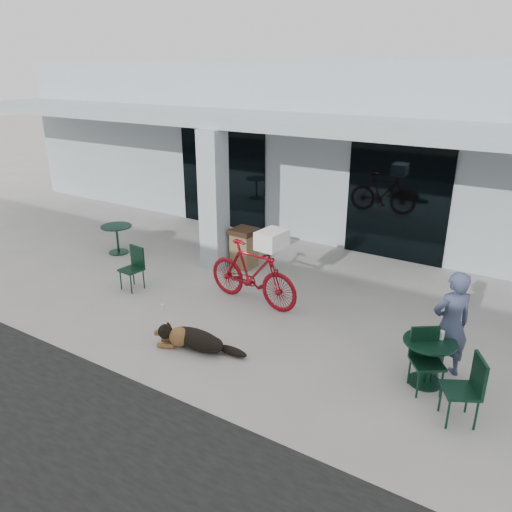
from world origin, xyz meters
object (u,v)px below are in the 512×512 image
Objects in this scene: trash_receptacle at (244,248)px; dog at (197,338)px; bicycle at (252,274)px; cafe_chair_far_a at (427,362)px; cafe_table_near at (117,239)px; person at (451,325)px; cafe_table_far at (427,362)px; cafe_chair_near at (131,269)px; cafe_chair_far_b at (461,390)px.

dog is at bearing -68.84° from trash_receptacle.
bicycle is 2.22× the size of cafe_chair_far_a.
dog is 5.14m from cafe_table_near.
dog is 3.93m from person.
dog is 1.29× the size of trash_receptacle.
cafe_chair_far_a is at bearing 32.45° from person.
bicycle reaches higher than cafe_table_far.
cafe_chair_near is (-2.61, 1.14, 0.25)m from dog.
cafe_table_far is 0.81× the size of cafe_chair_far_a.
cafe_table_near is at bearing 149.21° from cafe_chair_near.
cafe_chair_far_b reaches higher than dog.
cafe_table_far is at bearing -165.92° from cafe_chair_far_b.
cafe_table_near is (-4.33, 0.57, -0.27)m from bicycle.
trash_receptacle is (-4.78, 2.55, -0.00)m from cafe_chair_far_a.
cafe_chair_near reaches higher than cafe_table_far.
cafe_table_far is 0.22m from cafe_chair_far_a.
person is 1.83× the size of trash_receptacle.
trash_receptacle is at bearing -147.55° from cafe_chair_far_b.
person is (0.18, 0.37, 0.49)m from cafe_table_far.
bicycle is 1.73× the size of dog.
person is at bearing -7.65° from cafe_table_near.
cafe_table_near is 0.83× the size of cafe_chair_near.
bicycle is 2.23× the size of trash_receptacle.
cafe_chair_far_a is at bearing -78.94° from cafe_table_far.
cafe_table_near is 3.29m from trash_receptacle.
bicycle is 2.74× the size of cafe_table_far.
cafe_chair_far_a is 1.01× the size of trash_receptacle.
cafe_table_near is (-4.48, 2.51, 0.15)m from dog.
cafe_table_far is 0.86m from cafe_chair_far_b.
cafe_chair_far_b is at bearing -29.33° from trash_receptacle.
person is (8.09, -1.09, 0.49)m from cafe_table_near.
cafe_chair_near is at bearing -40.52° from person.
cafe_chair_far_a reaches higher than cafe_table_far.
cafe_chair_near is 2.61m from trash_receptacle.
cafe_chair_far_a is 0.97× the size of cafe_chair_far_b.
trash_receptacle is (-4.74, 2.36, 0.11)m from cafe_table_far.
dog is 3.67m from trash_receptacle.
bicycle reaches higher than cafe_chair_near.
dog is 1.32× the size of cafe_chair_near.
cafe_chair_far_a is at bearing -101.54° from bicycle.
cafe_chair_far_b is (0.53, -0.44, 0.01)m from cafe_chair_far_a.
trash_receptacle reaches higher than dog.
bicycle is 1.99m from dog.
cafe_table_far is at bearing -98.87° from bicycle.
cafe_chair_far_a reaches higher than dog.
trash_receptacle reaches higher than cafe_table_near.
cafe_chair_far_a reaches higher than trash_receptacle.
cafe_chair_near reaches higher than dog.
cafe_chair_far_a is (6.07, -0.28, 0.01)m from cafe_chair_near.
cafe_chair_far_b is at bearing -74.95° from cafe_chair_far_a.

